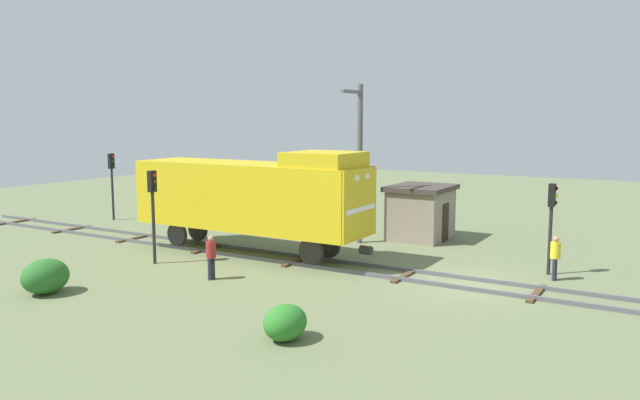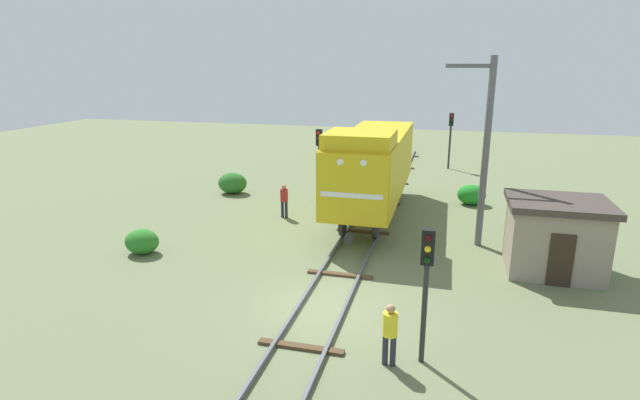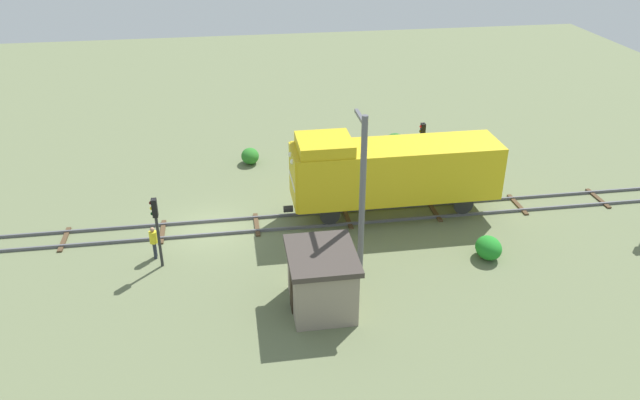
% 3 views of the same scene
% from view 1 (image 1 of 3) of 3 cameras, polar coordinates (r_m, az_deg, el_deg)
% --- Properties ---
extents(ground_plane, '(90.00, 90.00, 0.00)m').
position_cam_1_polar(ground_plane, '(23.93, 13.32, -7.58)').
color(ground_plane, '#66704C').
extents(railway_track, '(2.40, 59.41, 0.16)m').
position_cam_1_polar(railway_track, '(23.91, 13.32, -7.42)').
color(railway_track, '#595960').
rests_on(railway_track, ground).
extents(locomotive, '(2.90, 11.60, 4.60)m').
position_cam_1_polar(locomotive, '(27.83, -6.14, 0.52)').
color(locomotive, gold).
rests_on(locomotive, railway_track).
extents(traffic_signal_near, '(0.32, 0.34, 3.61)m').
position_cam_1_polar(traffic_signal_near, '(25.96, 20.41, -0.96)').
color(traffic_signal_near, '#262628').
rests_on(traffic_signal_near, ground).
extents(traffic_signal_mid, '(0.32, 0.34, 3.96)m').
position_cam_1_polar(traffic_signal_mid, '(27.06, -15.04, 0.08)').
color(traffic_signal_mid, '#262628').
rests_on(traffic_signal_mid, ground).
extents(traffic_signal_far, '(0.32, 0.34, 4.02)m').
position_cam_1_polar(traffic_signal_far, '(39.49, -18.50, 2.29)').
color(traffic_signal_far, '#262628').
rests_on(traffic_signal_far, ground).
extents(worker_near_track, '(0.38, 0.38, 1.70)m').
position_cam_1_polar(worker_near_track, '(25.39, 20.72, -4.69)').
color(worker_near_track, '#262B38').
rests_on(worker_near_track, ground).
extents(worker_by_signal, '(0.38, 0.38, 1.70)m').
position_cam_1_polar(worker_by_signal, '(24.21, -9.93, -4.88)').
color(worker_by_signal, '#262B38').
rests_on(worker_by_signal, ground).
extents(catenary_mast, '(1.94, 0.28, 7.76)m').
position_cam_1_polar(catenary_mast, '(30.44, 3.60, 3.71)').
color(catenary_mast, '#595960').
rests_on(catenary_mast, ground).
extents(relay_hut, '(3.50, 2.90, 2.74)m').
position_cam_1_polar(relay_hut, '(32.15, 9.20, -1.07)').
color(relay_hut, gray).
rests_on(relay_hut, ground).
extents(bush_near, '(1.71, 1.40, 1.24)m').
position_cam_1_polar(bush_near, '(24.08, -23.82, -6.41)').
color(bush_near, '#296626').
rests_on(bush_near, ground).
extents(bush_mid, '(1.52, 1.24, 1.10)m').
position_cam_1_polar(bush_mid, '(34.23, -6.10, -1.92)').
color(bush_mid, '#218426').
rests_on(bush_mid, ground).
extents(bush_far, '(1.39, 1.14, 1.01)m').
position_cam_1_polar(bush_far, '(17.68, -3.20, -11.12)').
color(bush_far, '#2A7626').
rests_on(bush_far, ground).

